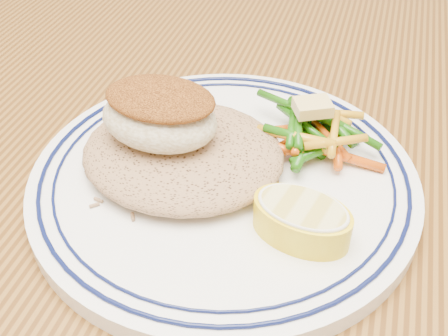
% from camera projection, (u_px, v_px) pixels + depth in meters
% --- Properties ---
extents(dining_table, '(1.50, 0.90, 0.75)m').
position_uv_depth(dining_table, '(234.00, 307.00, 0.45)').
color(dining_table, '#513010').
rests_on(dining_table, ground).
extents(plate, '(0.28, 0.28, 0.02)m').
position_uv_depth(plate, '(224.00, 179.00, 0.41)').
color(plate, white).
rests_on(plate, dining_table).
extents(rice_pilaf, '(0.15, 0.13, 0.03)m').
position_uv_depth(rice_pilaf, '(183.00, 149.00, 0.41)').
color(rice_pilaf, '#916B48').
rests_on(rice_pilaf, plate).
extents(fish_fillet, '(0.09, 0.07, 0.04)m').
position_uv_depth(fish_fillet, '(159.00, 114.00, 0.39)').
color(fish_fillet, beige).
rests_on(fish_fillet, rice_pilaf).
extents(vegetable_pile, '(0.11, 0.09, 0.03)m').
position_uv_depth(vegetable_pile, '(311.00, 133.00, 0.43)').
color(vegetable_pile, '#1B580B').
rests_on(vegetable_pile, plate).
extents(butter_pat, '(0.03, 0.03, 0.01)m').
position_uv_depth(butter_pat, '(313.00, 107.00, 0.42)').
color(butter_pat, '#E2C66E').
rests_on(butter_pat, vegetable_pile).
extents(lemon_wedge, '(0.07, 0.07, 0.03)m').
position_uv_depth(lemon_wedge, '(302.00, 219.00, 0.35)').
color(lemon_wedge, yellow).
rests_on(lemon_wedge, plate).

